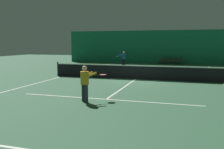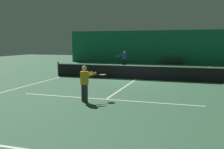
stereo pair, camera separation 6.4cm
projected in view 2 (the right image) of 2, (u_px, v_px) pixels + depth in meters
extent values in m
plane|color=#386647|center=(136.00, 79.00, 17.03)|extent=(60.00, 60.00, 0.00)
cube|color=#196B4C|center=(160.00, 47.00, 29.71)|extent=(23.00, 0.12, 3.97)
cube|color=white|center=(158.00, 65.00, 28.30)|extent=(11.00, 0.10, 0.00)
cube|color=white|center=(150.00, 70.00, 23.10)|extent=(8.25, 0.10, 0.00)
cube|color=white|center=(106.00, 99.00, 10.97)|extent=(8.25, 0.10, 0.00)
cube|color=white|center=(64.00, 76.00, 18.66)|extent=(0.10, 23.80, 0.00)
cube|color=white|center=(223.00, 83.00, 15.41)|extent=(0.10, 23.80, 0.00)
cube|color=white|center=(136.00, 79.00, 17.03)|extent=(0.10, 12.80, 0.00)
cube|color=black|center=(136.00, 72.00, 16.98)|extent=(11.90, 0.02, 0.95)
cube|color=white|center=(136.00, 66.00, 16.92)|extent=(11.90, 0.02, 0.05)
cylinder|color=#333338|center=(58.00, 69.00, 18.73)|extent=(0.10, 0.10, 1.07)
cylinder|color=#2D2D38|center=(83.00, 93.00, 10.57)|extent=(0.20, 0.20, 0.75)
cylinder|color=#2D2D38|center=(86.00, 93.00, 10.39)|extent=(0.20, 0.20, 0.75)
cylinder|color=gold|center=(84.00, 78.00, 10.40)|extent=(0.49, 0.49, 0.54)
sphere|color=beige|center=(84.00, 68.00, 10.35)|extent=(0.21, 0.21, 0.21)
cylinder|color=gold|center=(87.00, 74.00, 10.64)|extent=(0.36, 0.48, 0.22)
cylinder|color=gold|center=(91.00, 75.00, 10.43)|extent=(0.36, 0.48, 0.22)
cylinder|color=black|center=(97.00, 75.00, 10.79)|extent=(0.20, 0.27, 0.03)
torus|color=red|center=(103.00, 75.00, 10.98)|extent=(0.46, 0.46, 0.03)
cylinder|color=silver|center=(103.00, 75.00, 10.98)|extent=(0.38, 0.38, 0.00)
cylinder|color=black|center=(125.00, 63.00, 25.82)|extent=(0.21, 0.21, 0.80)
cylinder|color=black|center=(124.00, 63.00, 25.99)|extent=(0.21, 0.21, 0.80)
cylinder|color=#234C99|center=(124.00, 56.00, 25.82)|extent=(0.50, 0.50, 0.58)
sphere|color=beige|center=(124.00, 52.00, 25.76)|extent=(0.22, 0.22, 0.22)
cylinder|color=#234C99|center=(124.00, 55.00, 25.51)|extent=(0.34, 0.53, 0.23)
cylinder|color=#234C99|center=(122.00, 55.00, 25.72)|extent=(0.34, 0.53, 0.23)
cylinder|color=black|center=(120.00, 56.00, 25.33)|extent=(0.17, 0.28, 0.03)
torus|color=#1951B2|center=(118.00, 56.00, 25.12)|extent=(0.45, 0.45, 0.03)
cylinder|color=silver|center=(118.00, 56.00, 25.12)|extent=(0.37, 0.37, 0.00)
cylinder|color=#2D2D2D|center=(160.00, 62.00, 29.55)|extent=(0.03, 0.03, 0.39)
cylinder|color=#2D2D2D|center=(160.00, 63.00, 29.19)|extent=(0.03, 0.03, 0.39)
cylinder|color=#2D2D2D|center=(164.00, 62.00, 29.44)|extent=(0.03, 0.03, 0.39)
cylinder|color=#2D2D2D|center=(163.00, 63.00, 29.08)|extent=(0.03, 0.03, 0.39)
cube|color=#A51E1E|center=(162.00, 61.00, 29.29)|extent=(0.44, 0.44, 0.05)
cube|color=#A51E1E|center=(164.00, 59.00, 29.20)|extent=(0.04, 0.44, 0.40)
cylinder|color=#2D2D2D|center=(165.00, 62.00, 29.38)|extent=(0.03, 0.03, 0.39)
cylinder|color=#2D2D2D|center=(165.00, 63.00, 29.02)|extent=(0.03, 0.03, 0.39)
cylinder|color=#2D2D2D|center=(169.00, 62.00, 29.27)|extent=(0.03, 0.03, 0.39)
cylinder|color=#2D2D2D|center=(168.00, 63.00, 28.91)|extent=(0.03, 0.03, 0.39)
cube|color=#A51E1E|center=(167.00, 61.00, 29.12)|extent=(0.44, 0.44, 0.05)
cube|color=#A51E1E|center=(169.00, 59.00, 29.03)|extent=(0.04, 0.44, 0.40)
cylinder|color=#2D2D2D|center=(170.00, 63.00, 29.21)|extent=(0.03, 0.03, 0.39)
cylinder|color=#2D2D2D|center=(170.00, 63.00, 28.85)|extent=(0.03, 0.03, 0.39)
cylinder|color=#2D2D2D|center=(174.00, 63.00, 29.10)|extent=(0.03, 0.03, 0.39)
cylinder|color=#2D2D2D|center=(173.00, 63.00, 28.74)|extent=(0.03, 0.03, 0.39)
cube|color=#A51E1E|center=(172.00, 61.00, 28.94)|extent=(0.44, 0.44, 0.05)
cube|color=#A51E1E|center=(174.00, 59.00, 28.86)|extent=(0.04, 0.44, 0.40)
cylinder|color=#2D2D2D|center=(175.00, 63.00, 29.04)|extent=(0.03, 0.03, 0.39)
cylinder|color=#2D2D2D|center=(175.00, 63.00, 28.68)|extent=(0.03, 0.03, 0.39)
cylinder|color=#2D2D2D|center=(179.00, 63.00, 28.92)|extent=(0.03, 0.03, 0.39)
cylinder|color=#2D2D2D|center=(179.00, 63.00, 28.56)|extent=(0.03, 0.03, 0.39)
cube|color=#A51E1E|center=(177.00, 61.00, 28.77)|extent=(0.44, 0.44, 0.05)
cube|color=#A51E1E|center=(179.00, 59.00, 28.69)|extent=(0.04, 0.44, 0.40)
cylinder|color=#2D2D2D|center=(181.00, 63.00, 28.86)|extent=(0.03, 0.03, 0.39)
cylinder|color=#2D2D2D|center=(181.00, 63.00, 28.50)|extent=(0.03, 0.03, 0.39)
cylinder|color=#2D2D2D|center=(184.00, 63.00, 28.75)|extent=(0.03, 0.03, 0.39)
cylinder|color=#2D2D2D|center=(184.00, 63.00, 28.39)|extent=(0.03, 0.03, 0.39)
cube|color=#A51E1E|center=(182.00, 61.00, 28.60)|extent=(0.44, 0.44, 0.05)
cube|color=#A51E1E|center=(184.00, 59.00, 28.51)|extent=(0.04, 0.44, 0.40)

